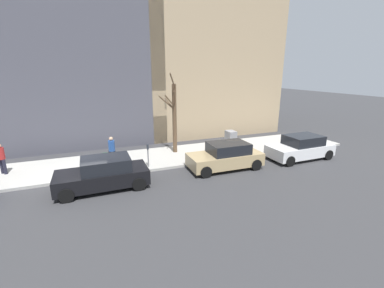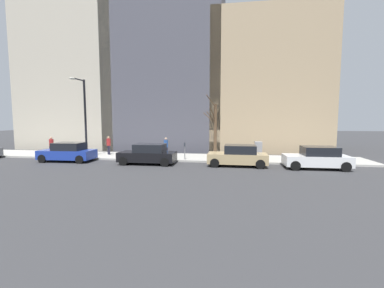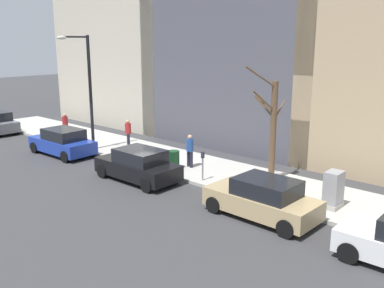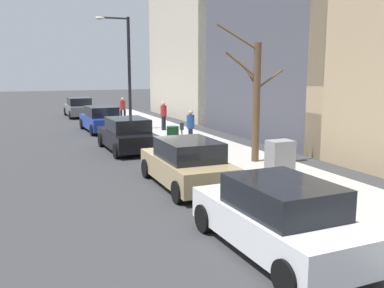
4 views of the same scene
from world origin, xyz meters
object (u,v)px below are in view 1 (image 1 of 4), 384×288
object	(u,v)px
parking_meter	(148,153)
trash_bin	(106,162)
parked_car_black	(104,174)
parked_car_tan	(226,156)
utility_box	(231,142)
pedestrian_midblock	(1,157)
pedestrian_near_meter	(112,149)
parked_car_white	(301,148)
bare_tree	(174,117)
office_tower_left	(196,54)

from	to	relation	value
parking_meter	trash_bin	size ratio (longest dim) A/B	1.50
parking_meter	parked_car_black	bearing A→B (deg)	124.02
parked_car_tan	parked_car_black	xyz separation A→B (m)	(-0.20, 6.66, 0.00)
parked_car_tan	utility_box	world-z (taller)	utility_box
pedestrian_midblock	pedestrian_near_meter	bearing A→B (deg)	-142.66
parked_car_tan	utility_box	bearing A→B (deg)	-34.18
pedestrian_near_meter	parked_car_tan	bearing A→B (deg)	-12.52
parking_meter	trash_bin	distance (m)	2.35
parked_car_white	parking_meter	size ratio (longest dim) A/B	3.13
trash_bin	bare_tree	bearing A→B (deg)	-69.68
utility_box	bare_tree	bearing A→B (deg)	70.23
parked_car_white	pedestrian_near_meter	xyz separation A→B (m)	(2.87, 11.30, 0.35)
bare_tree	parked_car_tan	bearing A→B (deg)	-152.05
parked_car_tan	trash_bin	distance (m)	6.73
parked_car_white	pedestrian_midblock	xyz separation A→B (m)	(3.49, 16.84, 0.35)
parked_car_white	office_tower_left	size ratio (longest dim) A/B	0.30
pedestrian_midblock	trash_bin	bearing A→B (deg)	-151.01
trash_bin	pedestrian_midblock	xyz separation A→B (m)	(1.34, 5.12, 0.49)
parked_car_white	parking_meter	world-z (taller)	parked_car_white
parked_car_white	parked_car_black	distance (m)	11.94
parked_car_tan	bare_tree	size ratio (longest dim) A/B	0.81
pedestrian_midblock	parked_car_black	bearing A→B (deg)	-171.66
bare_tree	trash_bin	bearing A→B (deg)	110.32
utility_box	bare_tree	size ratio (longest dim) A/B	0.27
parked_car_tan	pedestrian_midblock	distance (m)	12.02
parked_car_tan	pedestrian_near_meter	xyz separation A→B (m)	(2.66, 6.02, 0.35)
parking_meter	trash_bin	world-z (taller)	parking_meter
trash_bin	parked_car_tan	bearing A→B (deg)	-106.70
parked_car_white	bare_tree	xyz separation A→B (m)	(3.82, 7.19, 1.84)
parked_car_black	bare_tree	distance (m)	6.35
parked_car_tan	trash_bin	bearing A→B (deg)	74.17
trash_bin	pedestrian_near_meter	world-z (taller)	pedestrian_near_meter
pedestrian_near_meter	trash_bin	bearing A→B (deg)	-108.76
parking_meter	bare_tree	distance (m)	3.48
parked_car_black	pedestrian_midblock	xyz separation A→B (m)	(3.47, 4.90, 0.35)
office_tower_left	parked_car_tan	bearing A→B (deg)	165.51
parked_car_white	parked_car_tan	world-z (taller)	same
parked_car_white	office_tower_left	distance (m)	14.22
parked_car_white	bare_tree	world-z (taller)	bare_tree
parked_car_white	parking_meter	distance (m)	9.60
pedestrian_midblock	office_tower_left	size ratio (longest dim) A/B	0.12
parking_meter	utility_box	xyz separation A→B (m)	(0.85, -5.80, -0.13)
utility_box	office_tower_left	bearing A→B (deg)	-8.83
utility_box	bare_tree	xyz separation A→B (m)	(1.28, 3.55, 1.72)
bare_tree	pedestrian_near_meter	world-z (taller)	bare_tree
parked_car_black	trash_bin	size ratio (longest dim) A/B	4.69
parked_car_black	utility_box	world-z (taller)	utility_box
bare_tree	office_tower_left	xyz separation A→B (m)	(8.76, -5.11, 4.46)
parked_car_black	parking_meter	size ratio (longest dim) A/B	3.12
parking_meter	office_tower_left	xyz separation A→B (m)	(10.89, -7.36, 6.06)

